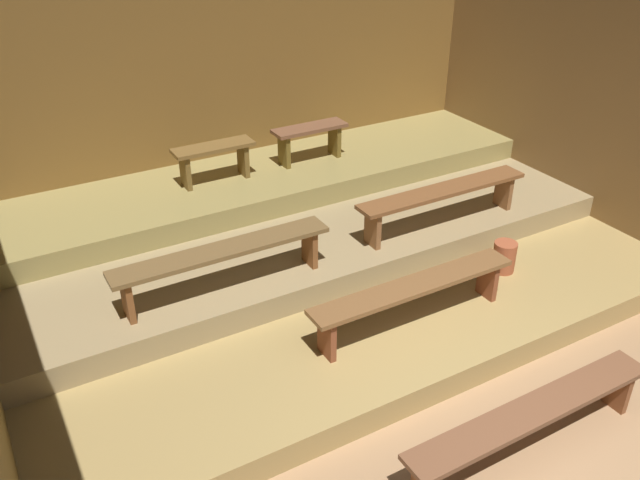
% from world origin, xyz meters
% --- Properties ---
extents(ground, '(6.62, 5.78, 0.08)m').
position_xyz_m(ground, '(0.00, 2.49, -0.04)').
color(ground, '#9F7852').
extents(wall_back, '(6.62, 0.06, 2.78)m').
position_xyz_m(wall_back, '(0.00, 5.01, 1.39)').
color(wall_back, brown).
rests_on(wall_back, ground).
extents(wall_right, '(0.06, 5.78, 2.78)m').
position_xyz_m(wall_right, '(2.94, 2.49, 1.39)').
color(wall_right, brown).
rests_on(wall_right, ground).
extents(platform_lower, '(5.82, 3.74, 0.22)m').
position_xyz_m(platform_lower, '(0.00, 3.11, 0.11)').
color(platform_lower, '#A1854D').
rests_on(platform_lower, ground).
extents(platform_middle, '(5.82, 2.49, 0.22)m').
position_xyz_m(platform_middle, '(0.00, 3.74, 0.34)').
color(platform_middle, '#978158').
rests_on(platform_middle, platform_lower).
extents(platform_upper, '(5.82, 1.27, 0.22)m').
position_xyz_m(platform_upper, '(0.00, 4.35, 0.56)').
color(platform_upper, olive).
rests_on(platform_upper, platform_middle).
extents(bench_floor_center, '(2.00, 0.26, 0.39)m').
position_xyz_m(bench_floor_center, '(0.12, 0.58, 0.32)').
color(bench_floor_center, brown).
rests_on(bench_floor_center, ground).
extents(bench_lower_center, '(1.84, 0.26, 0.39)m').
position_xyz_m(bench_lower_center, '(0.11, 1.90, 0.54)').
color(bench_lower_center, brown).
rests_on(bench_lower_center, platform_lower).
extents(bench_middle_left, '(1.82, 0.26, 0.39)m').
position_xyz_m(bench_middle_left, '(-1.12, 2.81, 0.76)').
color(bench_middle_left, brown).
rests_on(bench_middle_left, platform_middle).
extents(bench_middle_right, '(1.82, 0.26, 0.39)m').
position_xyz_m(bench_middle_right, '(1.12, 2.81, 0.76)').
color(bench_middle_right, brown).
rests_on(bench_middle_right, platform_middle).
extents(bench_upper_left, '(0.82, 0.26, 0.39)m').
position_xyz_m(bench_upper_left, '(-0.55, 4.38, 0.95)').
color(bench_upper_left, brown).
rests_on(bench_upper_left, platform_upper).
extents(bench_upper_right, '(0.82, 0.26, 0.39)m').
position_xyz_m(bench_upper_right, '(0.55, 4.38, 0.95)').
color(bench_upper_right, brown).
rests_on(bench_upper_right, platform_upper).
extents(pail_lower, '(0.21, 0.21, 0.29)m').
position_xyz_m(pail_lower, '(1.33, 2.14, 0.37)').
color(pail_lower, '#9E4C2D').
rests_on(pail_lower, platform_lower).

